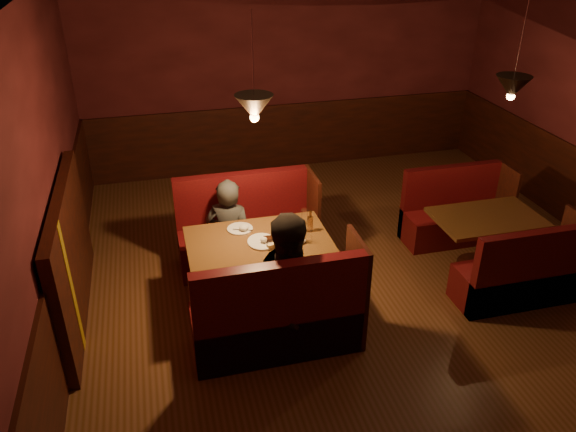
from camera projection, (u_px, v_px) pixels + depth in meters
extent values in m
cube|color=#583214|center=(370.00, 292.00, 5.92)|extent=(6.00, 7.00, 0.01)
cube|color=#350E10|center=(288.00, 74.00, 8.22)|extent=(6.00, 0.01, 2.90)
cube|color=#350E10|center=(38.00, 200.00, 4.58)|extent=(0.01, 7.00, 2.90)
cube|color=black|center=(289.00, 136.00, 8.65)|extent=(6.00, 0.04, 1.00)
cube|color=black|center=(64.00, 295.00, 5.04)|extent=(0.04, 7.00, 1.00)
cube|color=black|center=(71.00, 256.00, 5.32)|extent=(0.10, 2.20, 1.30)
cube|color=#AA8618|center=(72.00, 289.00, 4.86)|extent=(0.01, 0.12, 1.30)
cylinder|color=#333333|center=(253.00, 60.00, 4.62)|extent=(0.01, 0.01, 0.80)
cone|color=black|center=(254.00, 107.00, 4.81)|extent=(0.34, 0.34, 0.22)
sphere|color=#FFBF72|center=(254.00, 117.00, 4.85)|extent=(0.08, 0.08, 0.08)
cylinder|color=#333333|center=(521.00, 44.00, 5.18)|extent=(0.01, 0.01, 0.80)
cone|color=black|center=(512.00, 87.00, 5.37)|extent=(0.34, 0.34, 0.22)
sphere|color=#FFBF72|center=(511.00, 96.00, 5.42)|extent=(0.08, 0.08, 0.08)
cube|color=#4F331A|center=(258.00, 241.00, 5.44)|extent=(1.38, 0.84, 0.05)
cylinder|color=black|center=(259.00, 273.00, 5.62)|extent=(0.14, 0.14, 0.69)
cylinder|color=black|center=(260.00, 299.00, 5.77)|extent=(0.55, 0.55, 0.04)
cylinder|color=silver|center=(262.00, 242.00, 5.36)|extent=(0.28, 0.28, 0.02)
cube|color=black|center=(269.00, 239.00, 5.36)|extent=(0.09, 0.08, 0.03)
ellipsoid|color=silver|center=(264.00, 240.00, 5.33)|extent=(0.07, 0.07, 0.06)
cube|color=tan|center=(271.00, 245.00, 5.26)|extent=(0.08, 0.06, 0.03)
cylinder|color=silver|center=(268.00, 244.00, 5.31)|extent=(0.10, 0.10, 0.01)
cylinder|color=silver|center=(240.00, 229.00, 5.59)|extent=(0.26, 0.26, 0.01)
ellipsoid|color=beige|center=(244.00, 228.00, 5.54)|extent=(0.10, 0.10, 0.05)
cube|color=silver|center=(243.00, 230.00, 5.54)|extent=(0.19, 0.08, 0.00)
cylinder|color=white|center=(289.00, 231.00, 5.48)|extent=(0.05, 0.05, 0.08)
cylinder|color=white|center=(305.00, 217.00, 5.67)|extent=(0.07, 0.07, 0.15)
cylinder|color=white|center=(309.00, 235.00, 5.34)|extent=(0.07, 0.07, 0.15)
cylinder|color=#47230F|center=(310.00, 224.00, 5.53)|extent=(0.06, 0.06, 0.16)
cylinder|color=#47230F|center=(310.00, 214.00, 5.47)|extent=(0.03, 0.03, 0.07)
ellipsoid|color=white|center=(302.00, 241.00, 5.36)|extent=(0.11, 0.11, 0.04)
cube|color=#3D0A11|center=(246.00, 247.00, 6.29)|extent=(1.48, 0.54, 0.44)
cube|color=#3D0A11|center=(242.00, 215.00, 6.33)|extent=(1.48, 0.12, 1.04)
cube|color=black|center=(312.00, 216.00, 6.31)|extent=(0.04, 0.54, 1.04)
cube|color=#3D0A11|center=(275.00, 327.00, 5.07)|extent=(1.48, 0.54, 0.44)
cube|color=#3D0A11|center=(281.00, 315.00, 4.75)|extent=(1.48, 0.12, 1.04)
cube|color=black|center=(356.00, 288.00, 5.09)|extent=(0.04, 0.54, 1.04)
cube|color=#4F331A|center=(487.00, 218.00, 6.05)|extent=(1.14, 0.73, 0.04)
cylinder|color=black|center=(482.00, 243.00, 6.20)|extent=(0.12, 0.12, 0.60)
cylinder|color=black|center=(478.00, 265.00, 6.34)|extent=(0.48, 0.48, 0.03)
cube|color=#3D0A11|center=(453.00, 225.00, 6.78)|extent=(1.22, 0.47, 0.39)
cube|color=#3D0A11|center=(449.00, 200.00, 6.82)|extent=(1.22, 0.10, 0.90)
cube|color=black|center=(503.00, 201.00, 6.80)|extent=(0.03, 0.47, 0.90)
cube|color=#3D0A11|center=(514.00, 283.00, 5.73)|extent=(1.22, 0.47, 0.39)
cube|color=#3D0A11|center=(530.00, 272.00, 5.45)|extent=(1.22, 0.10, 0.90)
cube|color=black|center=(573.00, 253.00, 5.74)|extent=(0.03, 0.47, 0.90)
imported|color=#353535|center=(228.00, 212.00, 5.96)|extent=(0.62, 0.53, 1.44)
imported|color=black|center=(293.00, 266.00, 4.85)|extent=(0.93, 0.79, 1.66)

